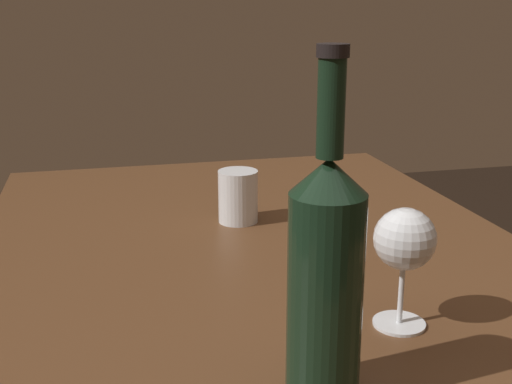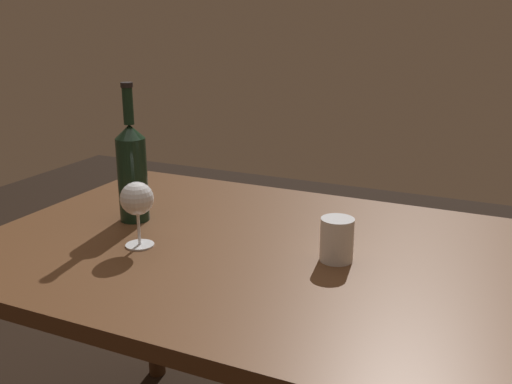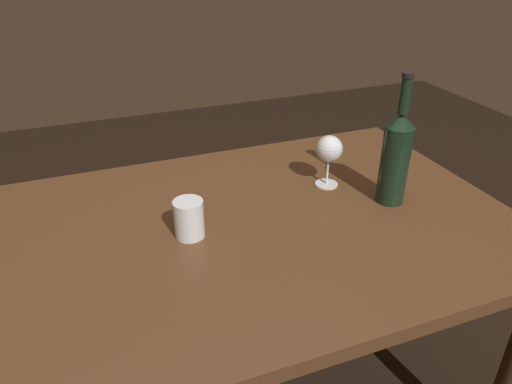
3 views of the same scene
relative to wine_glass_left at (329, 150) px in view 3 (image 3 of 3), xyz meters
name	(u,v)px [view 3 (image 3 of 3)]	position (x,y,z in m)	size (l,w,h in m)	color
dining_table	(260,249)	(0.25, 0.11, -0.20)	(1.30, 0.90, 0.74)	#56351E
wine_glass_left	(329,150)	(0.00, 0.00, 0.00)	(0.08, 0.08, 0.15)	white
wine_bottle	(396,156)	(-0.12, 0.14, 0.02)	(0.08, 0.08, 0.35)	black
water_tumbler	(189,221)	(0.44, 0.12, -0.07)	(0.07, 0.07, 0.10)	white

